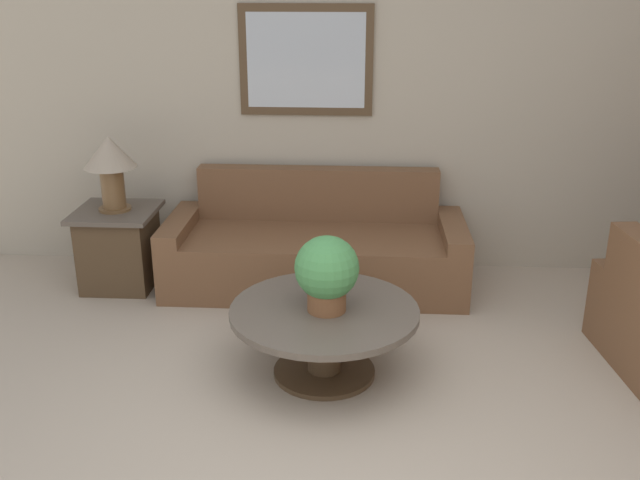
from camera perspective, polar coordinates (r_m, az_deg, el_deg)
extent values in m
cube|color=#B2A893|center=(5.58, 3.67, 10.74)|extent=(7.13, 0.06, 2.60)
cube|color=#4C3823|center=(5.51, -1.13, 14.16)|extent=(1.01, 0.03, 0.82)
cube|color=#B2BCC6|center=(5.50, -1.14, 14.15)|extent=(0.89, 0.01, 0.70)
cube|color=brown|center=(5.39, -0.40, -1.62)|extent=(1.87, 0.87, 0.43)
cube|color=brown|center=(5.58, -0.16, 3.74)|extent=(1.87, 0.16, 0.41)
cube|color=brown|center=(5.53, -11.06, -0.86)|extent=(0.18, 0.87, 0.53)
cube|color=brown|center=(5.40, 10.52, -1.35)|extent=(0.18, 0.87, 0.53)
cylinder|color=#4C3823|center=(4.32, 0.34, -10.44)|extent=(0.60, 0.60, 0.03)
cylinder|color=#4C3823|center=(4.23, 0.35, -8.17)|extent=(0.20, 0.20, 0.36)
cylinder|color=brown|center=(4.13, 0.35, -5.73)|extent=(1.10, 1.10, 0.04)
cube|color=#4C3823|center=(5.59, -15.74, -0.78)|extent=(0.50, 0.50, 0.57)
cube|color=brown|center=(5.49, -16.04, 2.16)|extent=(0.59, 0.59, 0.03)
cylinder|color=brown|center=(5.48, -16.06, 2.44)|extent=(0.24, 0.24, 0.02)
cylinder|color=brown|center=(5.44, -16.23, 4.06)|extent=(0.17, 0.17, 0.30)
cone|color=gray|center=(5.37, -16.51, 6.80)|extent=(0.38, 0.38, 0.23)
cylinder|color=brown|center=(4.08, 0.54, -4.83)|extent=(0.22, 0.22, 0.12)
sphere|color=#428447|center=(4.00, 0.55, -2.24)|extent=(0.37, 0.37, 0.37)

